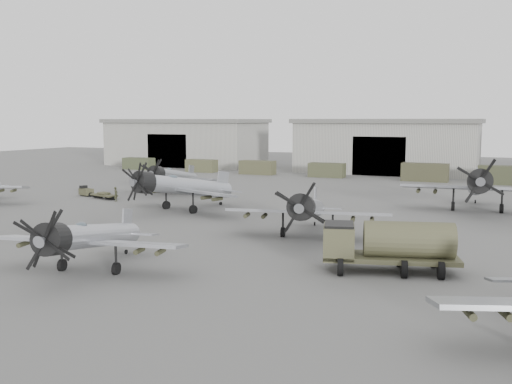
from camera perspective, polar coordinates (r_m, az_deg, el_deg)
ground at (r=37.78m, az=-5.37°, el=-5.84°), size 220.00×220.00×0.00m
hangar_left at (r=109.55m, az=-6.96°, el=4.99°), size 29.00×14.80×8.70m
hangar_center at (r=95.85m, az=13.02°, el=4.55°), size 29.00×14.80×8.70m
support_truck_0 at (r=101.12m, az=-11.65°, el=2.80°), size 5.46×2.20×2.01m
support_truck_1 at (r=94.44m, az=-5.46°, el=2.63°), size 5.07×2.20×2.04m
support_truck_2 at (r=89.95m, az=0.14°, el=2.47°), size 5.59×2.20×2.16m
support_truck_3 at (r=86.04m, az=7.10°, el=2.19°), size 5.34×2.20×2.12m
support_truck_4 at (r=83.07m, az=16.54°, el=1.90°), size 6.33×2.20×2.52m
support_truck_5 at (r=82.42m, az=23.06°, el=1.58°), size 5.15×2.20×2.49m
aircraft_near_1 at (r=33.13m, az=-16.58°, el=-4.37°), size 11.25×10.12×4.46m
aircraft_mid_1 at (r=53.66m, az=-7.82°, el=0.57°), size 12.95×11.67×5.20m
aircraft_mid_2 at (r=41.22m, az=5.17°, el=-1.65°), size 12.08×10.87×4.80m
aircraft_far_0 at (r=67.11m, az=-8.47°, el=1.61°), size 11.26×10.13×4.50m
aircraft_far_1 at (r=56.69m, az=21.32°, el=0.68°), size 14.07×12.66×5.61m
fuel_tanker at (r=32.98m, az=13.11°, el=-4.97°), size 7.88×4.81×2.89m
tug_trailer at (r=65.91m, az=-16.01°, el=-0.10°), size 5.97×2.78×1.19m
ground_crew at (r=61.74m, az=-13.83°, el=-0.21°), size 0.47×0.62×1.53m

